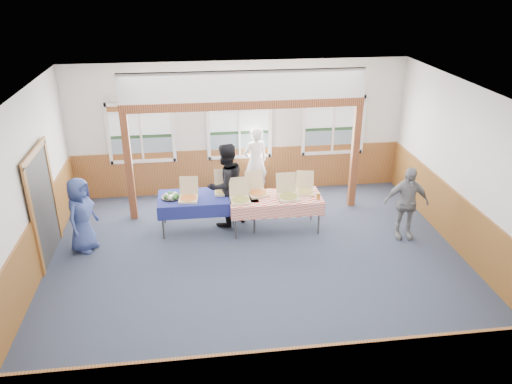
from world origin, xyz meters
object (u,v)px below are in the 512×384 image
Objects in this scene: table_left at (208,198)px; man_blue at (81,215)px; table_right at (275,199)px; woman_white at (255,162)px; person_grey at (406,203)px; woman_black at (226,185)px.

man_blue reaches higher than table_left.
man_blue is (-3.86, -0.34, 0.06)m from table_right.
woman_white reaches higher than person_grey.
woman_white is at bearing 67.78° from table_left.
woman_black is (-1.00, 0.38, 0.21)m from table_right.
table_right is (1.40, -0.23, -0.00)m from table_left.
woman_white is 3.67m from person_grey.
person_grey is at bearing 130.78° from woman_black.
woman_black is (-0.80, -1.34, 0.04)m from woman_white.
woman_black is 1.18× the size of person_grey.
table_left is at bearing -11.48° from woman_black.
woman_white is 0.96× the size of woman_black.
person_grey reaches higher than table_right.
person_grey is (2.77, -2.40, -0.10)m from woman_white.
table_right is 1.09m from woman_black.
woman_black is 2.95m from man_blue.
table_left is 1.44× the size of person_grey.
table_left is 1.47× the size of man_blue.
woman_white reaches higher than table_right.
table_right is 1.37× the size of man_blue.
woman_black is at bearing -52.35° from man_blue.
man_blue is at bearing -150.68° from table_left.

